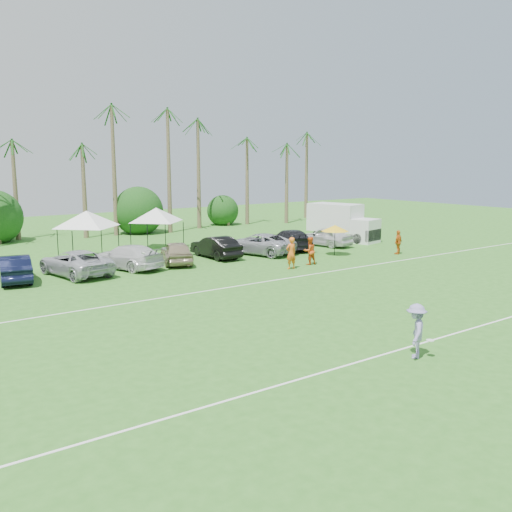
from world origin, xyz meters
TOP-DOWN VIEW (x-y plane):
  - ground at (0.00, 0.00)m, footprint 120.00×120.00m
  - field_lines at (0.00, 8.00)m, footprint 80.00×12.10m
  - palm_tree_4 at (-4.00, 38.00)m, footprint 2.40×2.40m
  - palm_tree_5 at (0.00, 38.00)m, footprint 2.40×2.40m
  - palm_tree_6 at (4.00, 38.00)m, footprint 2.40×2.40m
  - palm_tree_7 at (8.00, 38.00)m, footprint 2.40×2.40m
  - palm_tree_8 at (13.00, 38.00)m, footprint 2.40×2.40m
  - palm_tree_9 at (18.00, 38.00)m, footprint 2.40×2.40m
  - palm_tree_10 at (23.00, 38.00)m, footprint 2.40×2.40m
  - palm_tree_11 at (27.00, 38.00)m, footprint 2.40×2.40m
  - bush_tree_2 at (6.00, 39.00)m, footprint 4.00×4.00m
  - bush_tree_3 at (16.00, 39.00)m, footprint 4.00×4.00m
  - sideline_player_a at (6.18, 16.09)m, footprint 0.74×0.50m
  - sideline_player_b at (8.09, 16.53)m, footprint 0.95×0.78m
  - sideline_player_c at (15.96, 15.89)m, footprint 1.09×0.69m
  - box_truck at (17.76, 23.34)m, footprint 3.55×6.27m
  - canopy_tent_left at (-2.70, 26.98)m, footprint 4.76×4.76m
  - canopy_tent_right at (3.08, 28.24)m, footprint 4.52×4.52m
  - market_umbrella at (11.89, 18.17)m, footprint 1.94×1.94m
  - frisbee_player at (-0.67, 1.19)m, footprint 1.39×1.29m
  - parked_car_1 at (-8.58, 22.28)m, footprint 2.34×4.75m
  - parked_car_2 at (-5.28, 21.98)m, footprint 3.38×5.73m
  - parked_car_3 at (-1.98, 22.16)m, footprint 3.60×5.55m
  - parked_car_4 at (1.31, 21.87)m, footprint 3.21×4.73m
  - parked_car_5 at (4.61, 22.33)m, footprint 1.62×4.55m
  - parked_car_6 at (7.91, 21.79)m, footprint 4.00×5.88m
  - parked_car_7 at (11.21, 22.25)m, footprint 3.55×5.55m
  - parked_car_8 at (14.51, 21.86)m, footprint 2.46×4.62m

SIDE VIEW (x-z plane):
  - ground at x=0.00m, z-range 0.00..0.00m
  - field_lines at x=0.00m, z-range 0.00..0.01m
  - parked_car_1 at x=-8.58m, z-range 0.00..1.50m
  - parked_car_2 at x=-5.28m, z-range 0.00..1.50m
  - parked_car_3 at x=-1.98m, z-range 0.00..1.50m
  - parked_car_4 at x=1.31m, z-range 0.00..1.50m
  - parked_car_5 at x=4.61m, z-range 0.00..1.50m
  - parked_car_6 at x=7.91m, z-range 0.00..1.50m
  - parked_car_7 at x=11.21m, z-range 0.00..1.50m
  - parked_car_8 at x=14.51m, z-range 0.00..1.50m
  - sideline_player_c at x=15.96m, z-range 0.00..1.73m
  - sideline_player_b at x=8.09m, z-range 0.00..1.79m
  - frisbee_player at x=-0.67m, z-range 0.00..1.88m
  - sideline_player_a at x=6.18m, z-range 0.00..1.98m
  - box_truck at x=17.76m, z-range 0.11..3.15m
  - bush_tree_2 at x=6.00m, z-range -0.20..3.80m
  - bush_tree_3 at x=16.00m, z-range -0.20..3.80m
  - market_umbrella at x=11.89m, z-range 0.86..3.02m
  - canopy_tent_right at x=3.08m, z-range 1.31..4.97m
  - canopy_tent_left at x=-2.70m, z-range 1.38..5.24m
  - palm_tree_4 at x=-4.00m, z-range 3.03..11.93m
  - palm_tree_8 at x=13.00m, z-range 3.03..11.93m
  - palm_tree_5 at x=0.00m, z-range 3.40..13.30m
  - palm_tree_9 at x=18.00m, z-range 3.40..13.30m
  - palm_tree_6 at x=4.00m, z-range 3.76..14.66m
  - palm_tree_10 at x=23.00m, z-range 3.76..14.66m
  - palm_tree_7 at x=8.00m, z-range 4.11..16.01m
  - palm_tree_11 at x=27.00m, z-range 4.11..16.01m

